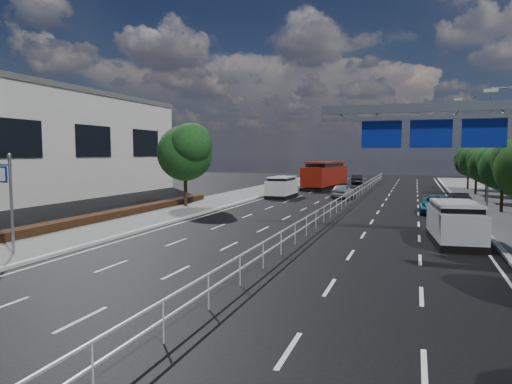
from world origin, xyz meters
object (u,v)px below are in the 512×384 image
(red_bus, at_px, (325,175))
(parked_car_teal, at_px, (437,204))
(toilet_sign, at_px, (2,187))
(parked_car_dark, at_px, (460,206))
(silver_minivan, at_px, (455,223))
(white_minivan, at_px, (282,187))
(overhead_gantry, at_px, (447,127))
(near_car_dark, at_px, (357,179))
(near_car_silver, at_px, (343,191))

(red_bus, distance_m, parked_car_teal, 23.97)
(red_bus, height_order, parked_car_teal, red_bus)
(toilet_sign, relative_size, parked_car_dark, 0.86)
(toilet_sign, relative_size, silver_minivan, 0.86)
(toilet_sign, relative_size, red_bus, 0.38)
(toilet_sign, bearing_deg, white_minivan, 82.05)
(overhead_gantry, bearing_deg, near_car_dark, 102.66)
(overhead_gantry, xyz_separation_m, silver_minivan, (0.45, -0.87, -4.62))
(near_car_dark, bearing_deg, parked_car_teal, 102.23)
(silver_minivan, bearing_deg, parked_car_teal, 85.95)
(toilet_sign, distance_m, white_minivan, 28.76)
(toilet_sign, xyz_separation_m, near_car_silver, (9.60, 30.41, -2.26))
(toilet_sign, height_order, white_minivan, toilet_sign)
(toilet_sign, xyz_separation_m, red_bus, (5.78, 41.47, -1.22))
(near_car_dark, relative_size, parked_car_teal, 0.86)
(white_minivan, height_order, near_car_dark, white_minivan)
(near_car_dark, distance_m, parked_car_teal, 31.44)
(red_bus, distance_m, silver_minivan, 34.59)
(overhead_gantry, bearing_deg, silver_minivan, -62.65)
(near_car_dark, bearing_deg, parked_car_dark, 104.14)
(toilet_sign, xyz_separation_m, parked_car_dark, (19.25, 19.76, -2.21))
(overhead_gantry, height_order, parked_car_teal, overhead_gantry)
(white_minivan, height_order, parked_car_dark, white_minivan)
(parked_car_teal, bearing_deg, white_minivan, 154.72)
(red_bus, xyz_separation_m, near_car_dark, (2.76, 9.34, -1.05))
(white_minivan, bearing_deg, near_car_silver, 19.94)
(parked_car_teal, bearing_deg, red_bus, 123.79)
(red_bus, bearing_deg, near_car_silver, -64.10)
(white_minivan, distance_m, silver_minivan, 23.90)
(white_minivan, distance_m, near_car_silver, 5.99)
(red_bus, relative_size, silver_minivan, 2.25)
(white_minivan, relative_size, parked_car_dark, 0.95)
(silver_minivan, distance_m, parked_car_teal, 11.59)
(red_bus, xyz_separation_m, parked_car_dark, (13.47, -21.72, -0.99))
(white_minivan, bearing_deg, parked_car_dark, -29.13)
(near_car_silver, bearing_deg, toilet_sign, 78.17)
(white_minivan, xyz_separation_m, near_car_dark, (4.57, 22.40, -0.35))
(white_minivan, bearing_deg, toilet_sign, -97.56)
(red_bus, bearing_deg, parked_car_teal, -53.02)
(red_bus, distance_m, parked_car_dark, 25.57)
(white_minivan, relative_size, near_car_dark, 1.18)
(overhead_gantry, relative_size, near_car_silver, 2.56)
(near_car_dark, bearing_deg, toilet_sign, 75.56)
(silver_minivan, bearing_deg, overhead_gantry, 111.58)
(overhead_gantry, relative_size, white_minivan, 2.14)
(near_car_dark, bearing_deg, white_minivan, 73.57)
(parked_car_dark, bearing_deg, overhead_gantry, -101.65)
(near_car_dark, height_order, parked_car_dark, parked_car_dark)
(parked_car_teal, bearing_deg, parked_car_dark, -30.99)
(toilet_sign, relative_size, near_car_silver, 1.09)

